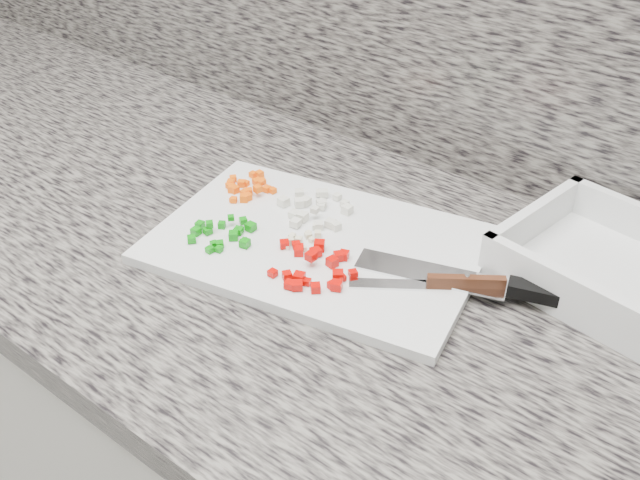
# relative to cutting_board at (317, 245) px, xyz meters

# --- Properties ---
(countertop) EXTENTS (3.96, 0.64, 0.04)m
(countertop) POSITION_rel_cutting_board_xyz_m (-0.02, -0.01, -0.03)
(countertop) COLOR #68635C
(countertop) RESTS_ON cabinet
(cutting_board) EXTENTS (0.45, 0.34, 0.01)m
(cutting_board) POSITION_rel_cutting_board_xyz_m (0.00, 0.00, 0.00)
(cutting_board) COLOR silver
(cutting_board) RESTS_ON countertop
(carrot_pile) EXTENTS (0.08, 0.08, 0.02)m
(carrot_pile) POSITION_rel_cutting_board_xyz_m (-0.15, 0.03, 0.01)
(carrot_pile) COLOR #FE5805
(carrot_pile) RESTS_ON cutting_board
(onion_pile) EXTENTS (0.10, 0.10, 0.02)m
(onion_pile) POSITION_rel_cutting_board_xyz_m (-0.04, 0.05, 0.01)
(onion_pile) COLOR silver
(onion_pile) RESTS_ON cutting_board
(green_pepper_pile) EXTENTS (0.09, 0.08, 0.02)m
(green_pepper_pile) POSITION_rel_cutting_board_xyz_m (-0.10, -0.07, 0.01)
(green_pepper_pile) COLOR #0B7F0C
(green_pepper_pile) RESTS_ON cutting_board
(red_pepper_pile) EXTENTS (0.12, 0.10, 0.02)m
(red_pepper_pile) POSITION_rel_cutting_board_xyz_m (0.04, -0.05, 0.01)
(red_pepper_pile) COLOR #C50702
(red_pepper_pile) RESTS_ON cutting_board
(garlic_pile) EXTENTS (0.04, 0.05, 0.01)m
(garlic_pile) POSITION_rel_cutting_board_xyz_m (-0.01, -0.02, 0.01)
(garlic_pile) COLOR beige
(garlic_pile) RESTS_ON cutting_board
(chef_knife) EXTENTS (0.29, 0.12, 0.02)m
(chef_knife) POSITION_rel_cutting_board_xyz_m (0.24, 0.05, 0.01)
(chef_knife) COLOR silver
(chef_knife) RESTS_ON cutting_board
(paring_knife) EXTENTS (0.15, 0.11, 0.02)m
(paring_knife) POSITION_rel_cutting_board_xyz_m (0.17, 0.02, 0.01)
(paring_knife) COLOR silver
(paring_knife) RESTS_ON cutting_board
(tray) EXTENTS (0.31, 0.24, 0.06)m
(tray) POSITION_rel_cutting_board_xyz_m (0.34, 0.15, 0.01)
(tray) COLOR silver
(tray) RESTS_ON countertop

